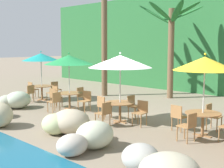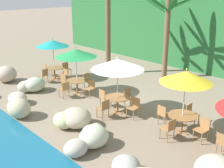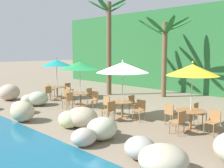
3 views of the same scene
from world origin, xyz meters
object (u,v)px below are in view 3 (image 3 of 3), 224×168
Objects in this scene: dining_table_green at (80,95)px; chair_white_seaward at (140,109)px; chair_green_left at (68,96)px; chair_yellow_seaward at (213,120)px; chair_green_seaward at (94,98)px; umbrella_teal at (56,63)px; chair_teal_left at (49,89)px; dining_table_white at (122,104)px; chair_white_inland at (133,103)px; chair_white_left at (108,104)px; chair_yellow_left at (170,113)px; chair_green_right at (68,99)px; chair_green_inland at (90,95)px; chair_teal_inland at (68,89)px; palm_tree_nearest at (109,35)px; umbrella_white at (123,68)px; palm_tree_second at (165,42)px; umbrella_green at (80,65)px; dining_table_yellow at (191,114)px; dining_table_teal at (57,89)px; chair_teal_seaward at (67,91)px; umbrella_yellow at (193,70)px; chair_yellow_inland at (198,112)px; chair_yellow_right at (179,121)px; chair_white_right at (110,110)px; chair_teal_right at (47,92)px.

dining_table_green is 1.26× the size of chair_white_seaward.
chair_yellow_seaward is at bearing 4.11° from chair_green_left.
umbrella_teal is at bearing 175.92° from chair_green_seaward.
chair_teal_left is 6.92m from dining_table_white.
chair_white_inland is 1.16m from chair_white_left.
chair_green_seaward is at bearing -178.52° from chair_yellow_left.
chair_green_right is at bearing -23.77° from umbrella_teal.
chair_yellow_seaward is at bearing -3.72° from chair_green_inland.
chair_teal_inland is 1.00× the size of chair_green_left.
chair_green_inland is 4.72m from palm_tree_nearest.
chair_green_left is at bearing -179.25° from umbrella_white.
chair_green_left is 0.17× the size of palm_tree_second.
chair_green_left is at bearing -167.15° from umbrella_green.
dining_table_yellow is (6.16, 0.37, 0.00)m from dining_table_green.
palm_tree_nearest is (-1.59, 3.71, 1.79)m from umbrella_green.
chair_white_left reaches higher than dining_table_teal.
chair_teal_seaward reaches higher than dining_table_teal.
chair_teal_inland is 1.00× the size of chair_white_inland.
chair_green_right reaches higher than dining_table_white.
chair_white_inland is at bearing -2.29° from chair_green_inland.
palm_tree_nearest is (-4.64, 3.00, 3.46)m from chair_white_inland.
chair_green_inland is at bearing 147.53° from chair_green_seaward.
chair_white_left is at bearing -172.14° from umbrella_yellow.
chair_yellow_inland is (9.79, 0.78, 0.00)m from chair_teal_left.
dining_table_white is 3.19m from chair_yellow_inland.
umbrella_teal reaches higher than chair_green_right.
chair_white_inland is at bearing 2.27° from dining_table_teal.
chair_yellow_right is at bearing -6.07° from dining_table_teal.
umbrella_white reaches higher than chair_green_inland.
umbrella_white is 2.80m from chair_yellow_left.
chair_green_right is 5.33m from chair_yellow_left.
dining_table_teal is 1.00× the size of dining_table_white.
chair_teal_inland is at bearing 159.18° from chair_white_right.
dining_table_teal is at bearing 179.30° from umbrella_yellow.
dining_table_teal is 1.26× the size of chair_white_right.
chair_green_inland is at bearing 175.71° from dining_table_yellow.
umbrella_teal is 3.35m from dining_table_green.
chair_teal_inland is 8.94m from chair_yellow_inland.
chair_green_inland is 1.23m from chair_green_left.
chair_white_left is (-0.85, -0.03, -0.10)m from dining_table_white.
dining_table_white is at bearing 2.15° from chair_teal_right.
chair_white_right is at bearing -13.52° from dining_table_teal.
chair_green_seaward and chair_white_left have the same top height.
chair_green_inland is at bearing -63.52° from palm_tree_nearest.
chair_yellow_left is at bearing 12.12° from dining_table_white.
chair_yellow_right is (6.17, -0.49, -0.10)m from dining_table_green.
umbrella_yellow reaches higher than chair_teal_seaward.
chair_white_seaward is (3.98, 0.04, -0.10)m from dining_table_green.
chair_green_right is (0.10, -0.85, -0.10)m from dining_table_green.
chair_green_right is 1.00× the size of chair_yellow_left.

